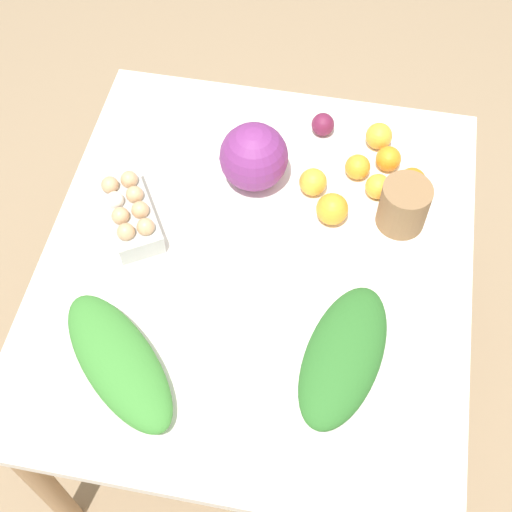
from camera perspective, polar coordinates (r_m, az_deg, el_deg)
ground_plane at (r=2.43m, az=0.00°, el=-10.12°), size 8.00×8.00×0.00m
dining_table at (r=1.83m, az=0.00°, el=-2.05°), size 1.17×1.05×0.77m
cabbage_purple at (r=1.83m, az=-0.18°, el=7.93°), size 0.18×0.18×0.18m
egg_carton at (r=1.80m, az=-10.09°, el=3.48°), size 0.26×0.22×0.09m
paper_bag at (r=1.80m, az=11.74°, el=3.96°), size 0.12×0.12×0.13m
greens_bunch_dandelion at (r=1.59m, az=7.02°, el=-7.91°), size 0.39×0.24×0.08m
greens_bunch_kale at (r=1.60m, az=-10.94°, el=-8.26°), size 0.38×0.38×0.08m
beet_root at (r=1.99m, az=5.37°, el=10.44°), size 0.06×0.06×0.06m
orange_0 at (r=1.90m, az=8.13°, el=7.07°), size 0.07×0.07×0.07m
orange_1 at (r=1.97m, az=9.81°, el=9.44°), size 0.07×0.07×0.07m
orange_2 at (r=1.79m, az=6.12°, el=3.76°), size 0.08×0.08×0.08m
orange_3 at (r=1.93m, az=10.54°, el=7.65°), size 0.07×0.07×0.07m
orange_4 at (r=1.89m, az=12.37°, el=5.86°), size 0.07×0.07×0.07m
orange_5 at (r=1.85m, az=4.58°, el=5.93°), size 0.07×0.07×0.07m
orange_6 at (r=1.86m, az=9.72°, el=5.50°), size 0.07×0.07×0.07m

